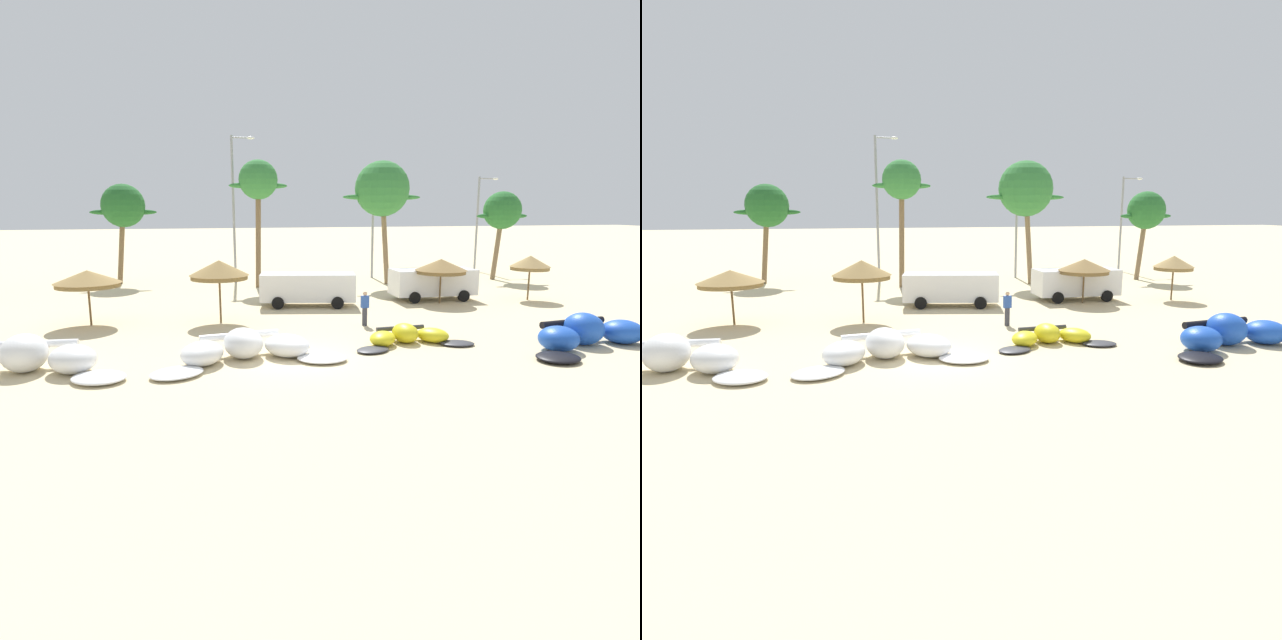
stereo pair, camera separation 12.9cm
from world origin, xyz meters
TOP-DOWN VIEW (x-y plane):
  - ground_plane at (0.00, 0.00)m, footprint 260.00×260.00m
  - kite_far_left at (-9.31, 0.29)m, footprint 7.53×3.71m
  - kite_left at (-1.89, 0.31)m, footprint 7.27×3.79m
  - kite_left_of_center at (4.79, 1.21)m, footprint 5.29×2.55m
  - kite_center at (11.69, -0.95)m, footprint 7.47×3.84m
  - beach_umbrella_near_van at (-8.35, 8.04)m, footprint 3.04×3.04m
  - beach_umbrella_middle at (-2.36, 7.23)m, footprint 2.83×2.83m
  - beach_umbrella_near_palms at (10.33, 9.75)m, footprint 2.98×2.98m
  - beach_umbrella_outermost at (15.97, 9.53)m, footprint 2.35×2.35m
  - parked_van at (10.31, 10.98)m, footprint 5.00×2.42m
  - parked_car_second at (2.57, 10.67)m, footprint 5.56×3.06m
  - person_near_kites at (4.18, 4.97)m, footprint 0.36×0.24m
  - palm_left at (-8.10, 22.79)m, footprint 4.57×3.05m
  - palm_left_of_gap at (1.05, 18.66)m, footprint 3.95×2.63m
  - palm_center_left at (9.71, 18.16)m, footprint 5.78×3.85m
  - palm_center_right at (19.51, 18.58)m, footprint 4.24×2.82m
  - lamppost_west at (-0.31, 21.24)m, footprint 1.71×0.24m
  - lamppost_west_center at (10.47, 21.85)m, footprint 1.69×0.24m
  - lamppost_east_center at (20.82, 24.22)m, footprint 1.88×0.24m

SIDE VIEW (x-z plane):
  - ground_plane at x=0.00m, z-range 0.00..0.00m
  - kite_left_of_center at x=4.79m, z-range -0.09..0.70m
  - kite_left at x=-1.89m, z-range -0.13..0.98m
  - kite_far_left at x=-9.31m, z-range -0.15..1.14m
  - kite_center at x=11.69m, z-range -0.15..1.15m
  - person_near_kites at x=4.18m, z-range 0.01..1.63m
  - parked_van at x=10.31m, z-range 0.17..2.01m
  - parked_car_second at x=2.57m, z-range 0.17..2.01m
  - beach_umbrella_near_palms at x=10.33m, z-range 0.86..3.43m
  - beach_umbrella_near_van at x=-8.35m, z-range 0.91..3.52m
  - beach_umbrella_outermost at x=15.97m, z-range 0.90..3.56m
  - beach_umbrella_middle at x=-2.36m, z-range 1.05..4.06m
  - lamppost_east_center at x=20.82m, z-range 0.54..8.55m
  - lamppost_west_center at x=10.47m, z-range 0.52..9.26m
  - palm_center_right at x=19.51m, z-range 1.82..8.48m
  - palm_left at x=-8.10m, z-range 1.95..9.05m
  - lamppost_west at x=-0.31m, z-range 0.54..10.95m
  - palm_center_left at x=9.71m, z-range 2.35..11.01m
  - palm_left_of_gap at x=1.05m, z-range 2.80..11.40m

